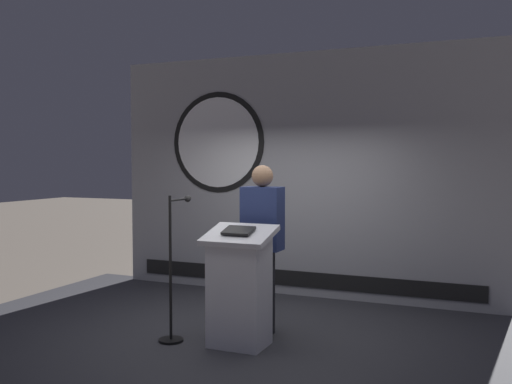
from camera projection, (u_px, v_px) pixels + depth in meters
The scene contains 6 objects.
ground_plane at pixel (240, 362), 5.90m from camera, with size 40.00×40.00×0.00m, color #6B6056.
stage_platform at pixel (240, 348), 5.89m from camera, with size 6.40×4.00×0.30m, color #333338.
banner_display at pixel (296, 175), 7.51m from camera, with size 5.14×0.12×3.14m.
podium at pixel (239, 288), 5.46m from camera, with size 0.64×0.50×1.14m.
speaker_person at pixel (262, 247), 5.87m from camera, with size 0.40×0.26×1.71m.
microphone_stand at pixel (173, 290), 5.63m from camera, with size 0.24×0.50×1.42m.
Camera 1 is at (2.43, -5.26, 2.06)m, focal length 40.58 mm.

